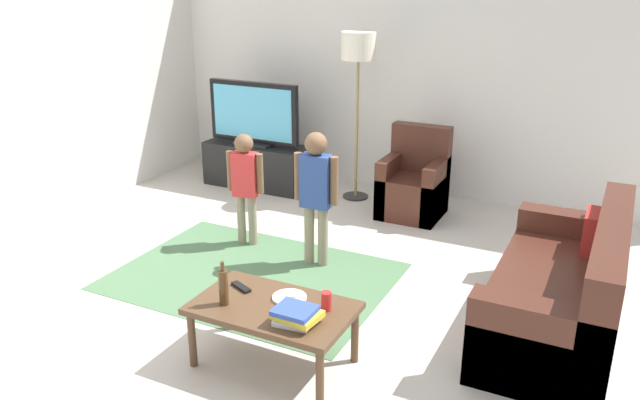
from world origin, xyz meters
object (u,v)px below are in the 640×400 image
object	(u,v)px
tv	(254,114)
soda_can	(326,301)
floor_lamp	(358,55)
plate	(289,298)
couch	(568,295)
coffee_table	(273,312)
tv_stand	(257,166)
armchair	(414,186)
book_stack	(296,315)
bottle	(223,287)
child_center	(316,187)
child_near_tv	(245,179)
tv_remote	(241,287)

from	to	relation	value
tv	soda_can	xyz separation A→B (m)	(2.29, -2.85, -0.37)
floor_lamp	plate	size ratio (longest dim) A/B	8.09
couch	coffee_table	distance (m)	2.02
tv_stand	armchair	distance (m)	1.91
book_stack	soda_can	world-z (taller)	soda_can
couch	bottle	xyz separation A→B (m)	(-1.89, -1.33, 0.25)
tv_stand	child_center	bearing A→B (deg)	-44.91
child_near_tv	bottle	bearing A→B (deg)	-61.46
coffee_table	book_stack	size ratio (longest dim) A/B	3.49
armchair	floor_lamp	bearing A→B (deg)	165.32
child_center	bottle	xyz separation A→B (m)	(0.14, -1.55, -0.15)
tv_stand	plate	xyz separation A→B (m)	(2.02, -2.85, 0.18)
armchair	floor_lamp	xyz separation A→B (m)	(-0.73, 0.19, 1.25)
tv_remote	plate	size ratio (longest dim) A/B	0.77
tv_remote	couch	bearing A→B (deg)	54.04
coffee_table	plate	bearing A→B (deg)	67.27
bottle	plate	world-z (taller)	bottle
couch	child_near_tv	size ratio (longest dim) A/B	1.74
coffee_table	book_stack	world-z (taller)	book_stack
floor_lamp	child_center	bearing A→B (deg)	-77.72
couch	plate	distance (m)	1.91
couch	bottle	size ratio (longest dim) A/B	6.20
tv_stand	soda_can	size ratio (longest dim) A/B	10.00
plate	soda_can	bearing A→B (deg)	-4.24
armchair	plate	world-z (taller)	armchair
child_center	coffee_table	world-z (taller)	child_center
tv	book_stack	bearing A→B (deg)	-54.40
book_stack	coffee_table	bearing A→B (deg)	152.86
armchair	book_stack	bearing A→B (deg)	-84.63
floor_lamp	child_near_tv	world-z (taller)	floor_lamp
child_near_tv	soda_can	world-z (taller)	child_near_tv
plate	tv_stand	bearing A→B (deg)	125.31
tv_stand	plate	bearing A→B (deg)	-54.69
couch	plate	world-z (taller)	couch
book_stack	soda_can	bearing A→B (deg)	66.33
tv_stand	child_center	world-z (taller)	child_center
coffee_table	soda_can	bearing A→B (deg)	17.35
child_near_tv	child_center	world-z (taller)	child_center
tv	armchair	world-z (taller)	tv
armchair	soda_can	bearing A→B (deg)	-82.34
tv_remote	plate	bearing A→B (deg)	27.06
child_center	book_stack	xyz separation A→B (m)	(0.65, -1.55, -0.22)
plate	tv_remote	bearing A→B (deg)	-176.73
coffee_table	bottle	bearing A→B (deg)	-156.80
tv	child_near_tv	xyz separation A→B (m)	(0.79, -1.42, -0.23)
tv	coffee_table	bearing A→B (deg)	-56.28
tv	child_center	world-z (taller)	tv
tv_stand	plate	world-z (taller)	tv_stand
tv_stand	tv	size ratio (longest dim) A/B	1.09
bottle	couch	bearing A→B (deg)	35.22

